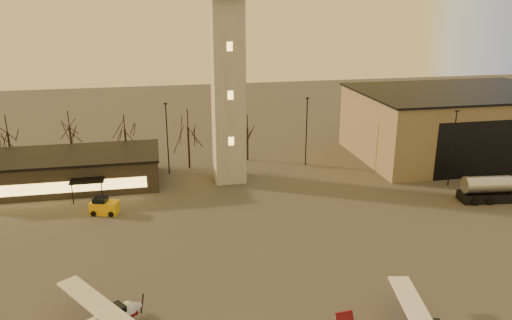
# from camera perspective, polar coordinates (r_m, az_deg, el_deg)

# --- Properties ---
(ground) EXTENTS (220.00, 220.00, 0.00)m
(ground) POSITION_cam_1_polar(r_m,az_deg,el_deg) (41.97, 3.36, -16.24)
(ground) COLOR #3E3C3A
(ground) RESTS_ON ground
(control_tower) EXTENTS (6.80, 6.80, 32.60)m
(control_tower) POSITION_cam_1_polar(r_m,az_deg,el_deg) (64.54, -3.27, 11.50)
(control_tower) COLOR gray
(control_tower) RESTS_ON ground
(hangar) EXTENTS (30.60, 20.60, 10.30)m
(hangar) POSITION_cam_1_polar(r_m,az_deg,el_deg) (83.26, 21.82, 3.90)
(hangar) COLOR #826D55
(hangar) RESTS_ON ground
(terminal) EXTENTS (25.40, 12.20, 4.30)m
(terminal) POSITION_cam_1_polar(r_m,az_deg,el_deg) (70.05, -21.41, -1.11)
(terminal) COLOR black
(terminal) RESTS_ON ground
(light_poles) EXTENTS (58.50, 12.25, 10.14)m
(light_poles) POSITION_cam_1_polar(r_m,az_deg,el_deg) (67.69, -2.82, 2.39)
(light_poles) COLOR black
(light_poles) RESTS_ON ground
(tree_row) EXTENTS (37.20, 9.20, 8.80)m
(tree_row) POSITION_cam_1_polar(r_m,az_deg,el_deg) (74.88, -14.62, 3.77)
(tree_row) COLOR black
(tree_row) RESTS_ON ground
(fuel_truck) EXTENTS (8.82, 3.61, 3.19)m
(fuel_truck) POSITION_cam_1_polar(r_m,az_deg,el_deg) (67.46, 25.64, -3.19)
(fuel_truck) COLOR black
(fuel_truck) RESTS_ON ground
(service_cart) EXTENTS (3.41, 2.64, 1.95)m
(service_cart) POSITION_cam_1_polar(r_m,az_deg,el_deg) (60.04, -16.97, -5.21)
(service_cart) COLOR #E8AB0D
(service_cart) RESTS_ON ground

